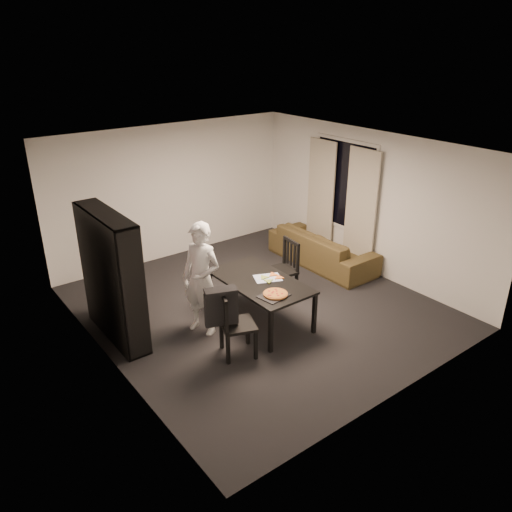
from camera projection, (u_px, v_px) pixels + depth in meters
room at (259, 233)px, 7.64m from camera, size 5.01×5.51×2.61m
window_pane at (344, 185)px, 9.37m from camera, size 0.02×1.40×1.60m
window_frame at (344, 185)px, 9.36m from camera, size 0.03×1.52×1.72m
curtain_left at (361, 210)px, 9.08m from camera, size 0.03×0.70×2.25m
curtain_right at (321, 197)px, 9.84m from camera, size 0.03×0.70×2.25m
bookshelf at (112, 277)px, 7.02m from camera, size 0.35×1.50×1.90m
dining_table at (260, 284)px, 7.54m from camera, size 0.91×1.65×0.69m
chair_left at (231, 320)px, 6.72m from camera, size 0.58×0.58×0.97m
chair_right at (285, 265)px, 8.31m from camera, size 0.51×0.51×0.99m
draped_jacket at (221, 305)px, 6.58m from camera, size 0.47×0.33×0.53m
person at (201, 279)px, 7.18m from camera, size 0.63×0.73×1.70m
baking_tray at (274, 296)px, 7.05m from camera, size 0.44×0.38×0.01m
pepperoni_pizza at (275, 294)px, 7.06m from camera, size 0.35×0.35×0.03m
kitchen_towel at (268, 278)px, 7.57m from camera, size 0.48×0.43×0.01m
pizza_slices at (271, 278)px, 7.57m from camera, size 0.44×0.40×0.01m
sofa at (322, 248)px, 9.59m from camera, size 0.88×2.24×0.65m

